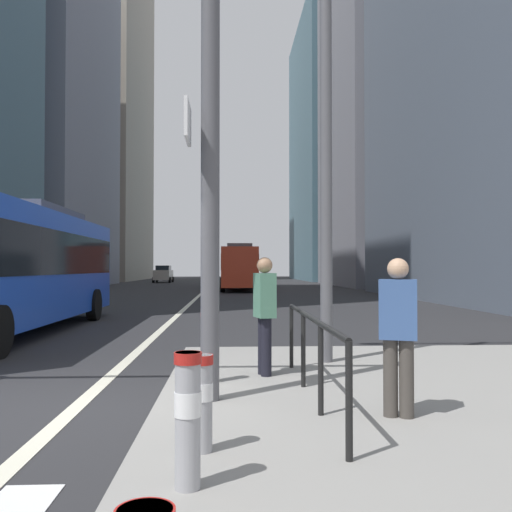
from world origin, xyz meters
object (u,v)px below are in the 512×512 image
at_px(bollard_right, 202,397).
at_px(pedestrian_walking, 265,310).
at_px(city_bus_blue_oncoming, 11,262).
at_px(car_receding_near, 232,274).
at_px(car_oncoming_mid, 163,274).
at_px(pedestrian_waiting, 398,329).
at_px(bollard_back, 208,344).
at_px(bollard_left, 188,413).
at_px(traffic_signal_gantry, 23,57).
at_px(city_bus_red_receding, 239,266).
at_px(street_lamp_post, 326,51).

xyz_separation_m(bollard_right, pedestrian_walking, (0.74, 3.26, 0.49)).
height_order(city_bus_blue_oncoming, car_receding_near, city_bus_blue_oncoming).
bearing_deg(car_oncoming_mid, pedestrian_waiting, -80.85).
xyz_separation_m(city_bus_blue_oncoming, pedestrian_waiting, (7.28, -8.59, -0.78)).
xyz_separation_m(pedestrian_waiting, pedestrian_walking, (-1.24, 2.28, 0.03)).
bearing_deg(bollard_back, bollard_left, -89.97).
relative_size(city_bus_blue_oncoming, bollard_back, 12.44).
height_order(traffic_signal_gantry, bollard_right, traffic_signal_gantry).
bearing_deg(bollard_left, city_bus_red_receding, 88.44).
xyz_separation_m(city_bus_red_receding, bollard_back, (-1.04, -34.50, -1.16)).
bearing_deg(city_bus_red_receding, pedestrian_walking, -90.41).
distance_m(car_receding_near, bollard_right, 52.54).
bearing_deg(bollard_right, pedestrian_walking, 77.25).
bearing_deg(city_bus_red_receding, car_receding_near, 92.06).
height_order(city_bus_blue_oncoming, street_lamp_post, street_lamp_post).
bearing_deg(traffic_signal_gantry, pedestrian_waiting, -11.12).
distance_m(bollard_right, pedestrian_waiting, 2.25).
relative_size(city_bus_blue_oncoming, car_oncoming_mid, 2.77).
distance_m(traffic_signal_gantry, bollard_back, 4.17).
bearing_deg(pedestrian_waiting, street_lamp_post, 92.67).
xyz_separation_m(car_receding_near, traffic_signal_gantry, (-2.60, -50.75, 3.14)).
bearing_deg(city_bus_blue_oncoming, pedestrian_walking, -46.25).
bearing_deg(street_lamp_post, bollard_right, -112.79).
distance_m(pedestrian_waiting, pedestrian_walking, 2.60).
distance_m(street_lamp_post, pedestrian_walking, 4.46).
height_order(traffic_signal_gantry, pedestrian_waiting, traffic_signal_gantry).
relative_size(bollard_right, pedestrian_walking, 0.48).
relative_size(city_bus_blue_oncoming, city_bus_red_receding, 1.04).
distance_m(car_oncoming_mid, street_lamp_post, 55.33).
xyz_separation_m(car_receding_near, bollard_left, (-0.49, -53.31, -0.32)).
height_order(pedestrian_waiting, pedestrian_walking, pedestrian_walking).
relative_size(traffic_signal_gantry, bollard_right, 8.00).
relative_size(city_bus_red_receding, bollard_left, 11.85).
bearing_deg(traffic_signal_gantry, city_bus_red_receding, 84.93).
bearing_deg(traffic_signal_gantry, city_bus_blue_oncoming, 111.97).
xyz_separation_m(traffic_signal_gantry, pedestrian_waiting, (4.14, -0.81, -3.07)).
height_order(bollard_left, pedestrian_waiting, pedestrian_waiting).
bearing_deg(car_receding_near, street_lamp_post, -88.35).
xyz_separation_m(bollard_left, pedestrian_walking, (0.80, 4.03, 0.41)).
bearing_deg(bollard_back, pedestrian_walking, 31.19).
relative_size(car_oncoming_mid, bollard_right, 5.22).
relative_size(city_bus_red_receding, traffic_signal_gantry, 1.73).
relative_size(street_lamp_post, pedestrian_walking, 4.73).
xyz_separation_m(car_oncoming_mid, bollard_left, (7.27, -59.50, -0.31)).
distance_m(car_oncoming_mid, traffic_signal_gantry, 57.26).
bearing_deg(bollard_back, car_receding_near, 89.43).
relative_size(car_receding_near, street_lamp_post, 0.56).
relative_size(bollard_right, pedestrian_waiting, 0.49).
bearing_deg(bollard_back, bollard_right, -88.75).
distance_m(car_receding_near, bollard_back, 49.76).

